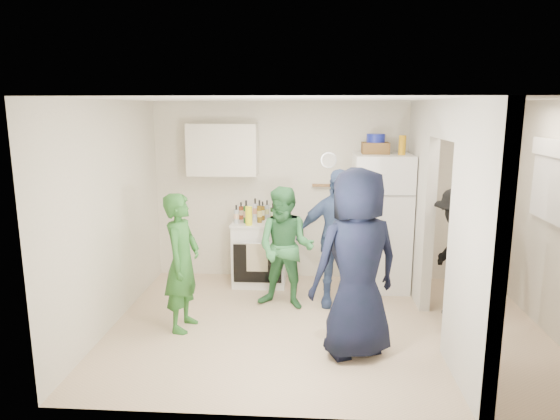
% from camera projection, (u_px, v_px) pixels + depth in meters
% --- Properties ---
extents(floor, '(4.80, 4.80, 0.00)m').
position_uv_depth(floor, '(326.00, 326.00, 5.61)').
color(floor, beige).
rests_on(floor, ground).
extents(wall_back, '(4.80, 0.00, 4.80)m').
position_uv_depth(wall_back, '(324.00, 192.00, 7.02)').
color(wall_back, silver).
rests_on(wall_back, floor).
extents(wall_front, '(4.80, 0.00, 4.80)m').
position_uv_depth(wall_front, '(335.00, 268.00, 3.70)').
color(wall_front, silver).
rests_on(wall_front, floor).
extents(wall_left, '(0.00, 3.40, 3.40)m').
position_uv_depth(wall_left, '(110.00, 215.00, 5.51)').
color(wall_left, silver).
rests_on(wall_left, floor).
extents(wall_right, '(0.00, 3.40, 3.40)m').
position_uv_depth(wall_right, '(558.00, 221.00, 5.20)').
color(wall_right, silver).
rests_on(wall_right, floor).
extents(ceiling, '(4.80, 4.80, 0.00)m').
position_uv_depth(ceiling, '(330.00, 99.00, 5.10)').
color(ceiling, white).
rests_on(ceiling, wall_back).
extents(partition_pier_back, '(0.12, 1.20, 2.50)m').
position_uv_depth(partition_pier_back, '(420.00, 201.00, 6.35)').
color(partition_pier_back, silver).
rests_on(partition_pier_back, floor).
extents(partition_pier_front, '(0.12, 1.20, 2.50)m').
position_uv_depth(partition_pier_front, '(474.00, 249.00, 4.21)').
color(partition_pier_front, silver).
rests_on(partition_pier_front, floor).
extents(partition_header, '(0.12, 1.00, 0.40)m').
position_uv_depth(partition_header, '(448.00, 119.00, 5.07)').
color(partition_header, silver).
rests_on(partition_header, partition_pier_back).
extents(stove, '(0.74, 0.62, 0.88)m').
position_uv_depth(stove, '(260.00, 252.00, 6.92)').
color(stove, white).
rests_on(stove, floor).
extents(upper_cabinet, '(0.95, 0.34, 0.70)m').
position_uv_depth(upper_cabinet, '(223.00, 150.00, 6.81)').
color(upper_cabinet, silver).
rests_on(upper_cabinet, wall_back).
extents(fridge, '(0.75, 0.73, 1.82)m').
position_uv_depth(fridge, '(380.00, 222.00, 6.69)').
color(fridge, white).
rests_on(fridge, floor).
extents(wicker_basket, '(0.35, 0.25, 0.15)m').
position_uv_depth(wicker_basket, '(375.00, 148.00, 6.54)').
color(wicker_basket, brown).
rests_on(wicker_basket, fridge).
extents(blue_bowl, '(0.24, 0.24, 0.11)m').
position_uv_depth(blue_bowl, '(376.00, 138.00, 6.52)').
color(blue_bowl, navy).
rests_on(blue_bowl, wicker_basket).
extents(yellow_cup_stack_top, '(0.09, 0.09, 0.25)m').
position_uv_depth(yellow_cup_stack_top, '(402.00, 145.00, 6.37)').
color(yellow_cup_stack_top, orange).
rests_on(yellow_cup_stack_top, fridge).
extents(wall_clock, '(0.22, 0.02, 0.22)m').
position_uv_depth(wall_clock, '(329.00, 160.00, 6.90)').
color(wall_clock, white).
rests_on(wall_clock, wall_back).
extents(spice_shelf, '(0.35, 0.08, 0.03)m').
position_uv_depth(spice_shelf, '(325.00, 185.00, 6.95)').
color(spice_shelf, olive).
rests_on(spice_shelf, wall_back).
extents(nook_window, '(0.03, 0.70, 0.80)m').
position_uv_depth(nook_window, '(552.00, 181.00, 5.32)').
color(nook_window, black).
rests_on(nook_window, wall_right).
extents(nook_window_frame, '(0.04, 0.76, 0.86)m').
position_uv_depth(nook_window_frame, '(550.00, 181.00, 5.32)').
color(nook_window_frame, white).
rests_on(nook_window_frame, wall_right).
extents(nook_valance, '(0.04, 0.82, 0.18)m').
position_uv_depth(nook_valance, '(552.00, 148.00, 5.25)').
color(nook_valance, white).
rests_on(nook_valance, wall_right).
extents(yellow_cup_stack_stove, '(0.09, 0.09, 0.25)m').
position_uv_depth(yellow_cup_stack_stove, '(249.00, 216.00, 6.59)').
color(yellow_cup_stack_stove, '#FFFE15').
rests_on(yellow_cup_stack_stove, stove).
extents(red_cup, '(0.09, 0.09, 0.12)m').
position_uv_depth(red_cup, '(275.00, 221.00, 6.60)').
color(red_cup, '#B4110C').
rests_on(red_cup, stove).
extents(person_green_left, '(0.44, 0.60, 1.52)m').
position_uv_depth(person_green_left, '(182.00, 262.00, 5.43)').
color(person_green_left, '#2F6F2C').
rests_on(person_green_left, floor).
extents(person_green_center, '(0.84, 0.73, 1.49)m').
position_uv_depth(person_green_center, '(286.00, 248.00, 6.02)').
color(person_green_center, '#3B874C').
rests_on(person_green_center, floor).
extents(person_denim, '(1.02, 0.48, 1.70)m').
position_uv_depth(person_denim, '(337.00, 238.00, 6.09)').
color(person_denim, '#3C5983').
rests_on(person_denim, floor).
extents(person_navy, '(1.08, 0.92, 1.87)m').
position_uv_depth(person_navy, '(357.00, 264.00, 4.82)').
color(person_navy, black).
rests_on(person_navy, floor).
extents(person_nook, '(0.61, 1.01, 1.54)m').
position_uv_depth(person_nook, '(456.00, 255.00, 5.69)').
color(person_nook, black).
rests_on(person_nook, floor).
extents(bottle_a, '(0.06, 0.06, 0.24)m').
position_uv_depth(bottle_a, '(241.00, 211.00, 6.93)').
color(bottle_a, brown).
rests_on(bottle_a, stove).
extents(bottle_b, '(0.08, 0.08, 0.31)m').
position_uv_depth(bottle_b, '(246.00, 212.00, 6.71)').
color(bottle_b, '#1B531E').
rests_on(bottle_b, stove).
extents(bottle_c, '(0.06, 0.06, 0.29)m').
position_uv_depth(bottle_c, '(255.00, 209.00, 6.94)').
color(bottle_c, silver).
rests_on(bottle_c, stove).
extents(bottle_d, '(0.07, 0.07, 0.31)m').
position_uv_depth(bottle_d, '(259.00, 211.00, 6.73)').
color(bottle_d, brown).
rests_on(bottle_d, stove).
extents(bottle_e, '(0.06, 0.06, 0.27)m').
position_uv_depth(bottle_e, '(267.00, 210.00, 6.96)').
color(bottle_e, '#ACB8BF').
rests_on(bottle_e, stove).
extents(bottle_f, '(0.08, 0.08, 0.25)m').
position_uv_depth(bottle_f, '(273.00, 212.00, 6.81)').
color(bottle_f, '#153B16').
rests_on(bottle_f, stove).
extents(bottle_g, '(0.06, 0.06, 0.30)m').
position_uv_depth(bottle_g, '(278.00, 209.00, 6.92)').
color(bottle_g, olive).
rests_on(bottle_g, stove).
extents(bottle_h, '(0.07, 0.07, 0.25)m').
position_uv_depth(bottle_h, '(236.00, 214.00, 6.69)').
color(bottle_h, '#ABB0B7').
rests_on(bottle_h, stove).
extents(bottle_i, '(0.06, 0.06, 0.26)m').
position_uv_depth(bottle_i, '(263.00, 211.00, 6.88)').
color(bottle_i, '#573F0E').
rests_on(bottle_i, stove).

